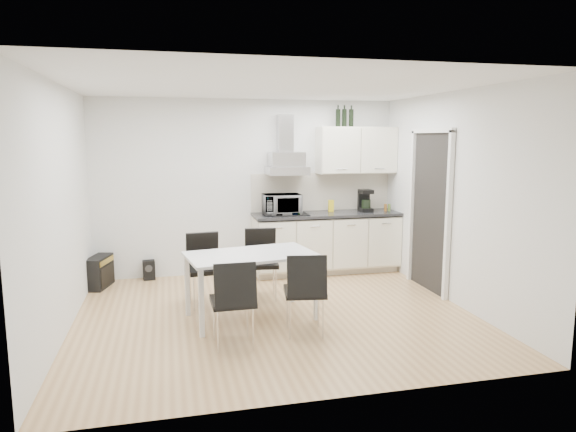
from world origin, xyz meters
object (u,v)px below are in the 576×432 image
(chair_near_left, at_px, (233,302))
(chair_near_right, at_px, (305,293))
(dining_table, at_px, (251,260))
(chair_far_left, at_px, (205,270))
(guitar_amp, at_px, (99,272))
(floor_speaker, at_px, (149,270))
(chair_far_right, at_px, (261,265))
(kitchenette, at_px, (328,218))

(chair_near_left, relative_size, chair_near_right, 1.00)
(dining_table, height_order, chair_near_left, chair_near_left)
(chair_far_left, distance_m, chair_near_right, 1.49)
(chair_far_left, relative_size, guitar_amp, 1.58)
(floor_speaker, bearing_deg, dining_table, -63.50)
(chair_near_left, bearing_deg, chair_near_right, 9.71)
(chair_far_left, height_order, chair_far_right, same)
(kitchenette, bearing_deg, chair_far_right, -138.77)
(guitar_amp, xyz_separation_m, floor_speaker, (0.65, 0.25, -0.08))
(chair_far_right, bearing_deg, kitchenette, -131.62)
(chair_far_left, relative_size, chair_near_right, 1.00)
(guitar_amp, height_order, floor_speaker, guitar_amp)
(kitchenette, height_order, chair_far_left, kitchenette)
(chair_near_right, xyz_separation_m, guitar_amp, (-2.30, 2.27, -0.22))
(kitchenette, bearing_deg, dining_table, -129.87)
(chair_near_right, distance_m, guitar_amp, 3.24)
(chair_far_left, height_order, chair_near_right, same)
(kitchenette, height_order, dining_table, kitchenette)
(dining_table, bearing_deg, floor_speaker, 112.40)
(kitchenette, relative_size, floor_speaker, 9.01)
(chair_near_right, relative_size, guitar_amp, 1.58)
(guitar_amp, distance_m, floor_speaker, 0.70)
(chair_near_right, bearing_deg, floor_speaker, 132.39)
(kitchenette, distance_m, floor_speaker, 2.75)
(kitchenette, xyz_separation_m, chair_near_right, (-1.00, -2.35, -0.39))
(kitchenette, height_order, floor_speaker, kitchenette)
(kitchenette, relative_size, dining_table, 1.66)
(chair_near_left, height_order, guitar_amp, chair_near_left)
(guitar_amp, bearing_deg, chair_far_left, -23.61)
(chair_near_left, height_order, chair_near_right, same)
(kitchenette, height_order, chair_near_right, kitchenette)
(dining_table, relative_size, floor_speaker, 5.44)
(floor_speaker, bearing_deg, chair_far_left, -67.46)
(chair_near_left, distance_m, floor_speaker, 2.82)
(kitchenette, xyz_separation_m, chair_far_left, (-1.94, -1.20, -0.39))
(kitchenette, bearing_deg, chair_near_left, -125.34)
(floor_speaker, bearing_deg, chair_far_right, -46.07)
(chair_near_left, bearing_deg, floor_speaker, 107.82)
(dining_table, distance_m, chair_near_left, 0.83)
(kitchenette, distance_m, chair_far_right, 1.67)
(chair_near_right, height_order, floor_speaker, chair_near_right)
(dining_table, height_order, guitar_amp, dining_table)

